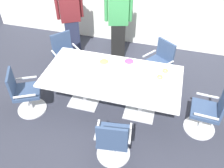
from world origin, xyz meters
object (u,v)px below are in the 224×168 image
at_px(office_chair_2, 66,57).
at_px(napkin_pile, 66,67).
at_px(office_chair_0, 208,114).
at_px(person_standing_1, 118,20).
at_px(office_chair_3, 25,94).
at_px(person_standing_0, 71,17).
at_px(snack_bowl_candy_mix, 129,62).
at_px(office_chair_1, 159,65).
at_px(snack_bowl_cookies, 104,62).
at_px(plate_stack, 113,81).
at_px(donut_platter, 167,76).
at_px(office_chair_4, 113,141).
at_px(conference_table, 112,81).

bearing_deg(office_chair_2, napkin_pile, 67.39).
bearing_deg(office_chair_0, person_standing_1, 51.70).
xyz_separation_m(office_chair_3, person_standing_0, (0.08, 2.09, 0.52)).
bearing_deg(snack_bowl_candy_mix, office_chair_1, 50.17).
relative_size(snack_bowl_cookies, plate_stack, 0.88).
bearing_deg(donut_platter, office_chair_1, 104.12).
xyz_separation_m(office_chair_4, person_standing_1, (-0.63, 2.75, 0.54)).
height_order(office_chair_3, snack_bowl_candy_mix, office_chair_3).
xyz_separation_m(office_chair_0, office_chair_3, (-3.19, -0.39, 0.00)).
height_order(conference_table, office_chair_2, office_chair_2).
relative_size(conference_table, person_standing_1, 1.33).
bearing_deg(conference_table, donut_platter, 12.71).
xyz_separation_m(office_chair_3, person_standing_1, (1.18, 2.19, 0.54)).
bearing_deg(person_standing_0, snack_bowl_candy_mix, 114.46).
distance_m(office_chair_0, snack_bowl_candy_mix, 1.61).
height_order(office_chair_2, donut_platter, office_chair_2).
bearing_deg(conference_table, office_chair_0, -4.62).
bearing_deg(office_chair_3, snack_bowl_candy_mix, 91.21).
height_order(office_chair_1, plate_stack, office_chair_1).
bearing_deg(office_chair_4, office_chair_0, 26.90).
bearing_deg(donut_platter, office_chair_2, 165.94).
bearing_deg(snack_bowl_cookies, person_standing_1, 93.47).
height_order(person_standing_1, plate_stack, person_standing_1).
bearing_deg(snack_bowl_candy_mix, person_standing_1, 112.41).
height_order(office_chair_1, person_standing_1, person_standing_1).
height_order(snack_bowl_candy_mix, napkin_pile, snack_bowl_candy_mix).
xyz_separation_m(office_chair_2, person_standing_1, (0.93, 0.91, 0.54)).
bearing_deg(office_chair_3, office_chair_4, 46.36).
distance_m(office_chair_4, plate_stack, 1.03).
xyz_separation_m(office_chair_0, snack_bowl_candy_mix, (-1.47, 0.51, 0.40)).
xyz_separation_m(office_chair_3, napkin_pile, (0.65, 0.50, 0.37)).
xyz_separation_m(office_chair_4, plate_stack, (-0.25, 0.93, 0.37)).
height_order(snack_bowl_cookies, napkin_pile, snack_bowl_cookies).
distance_m(office_chair_3, snack_bowl_cookies, 1.55).
distance_m(conference_table, snack_bowl_cookies, 0.40).
distance_m(office_chair_1, snack_bowl_cookies, 1.26).
bearing_deg(office_chair_4, conference_table, 98.47).
xyz_separation_m(office_chair_2, office_chair_3, (-0.25, -1.28, 0.00)).
height_order(conference_table, napkin_pile, napkin_pile).
xyz_separation_m(office_chair_1, person_standing_0, (-2.15, 0.57, 0.52)).
height_order(office_chair_1, snack_bowl_candy_mix, office_chair_1).
height_order(office_chair_4, napkin_pile, office_chair_4).
height_order(snack_bowl_cookies, snack_bowl_candy_mix, snack_bowl_candy_mix).
height_order(person_standing_0, napkin_pile, person_standing_0).
relative_size(office_chair_2, office_chair_3, 1.00).
distance_m(office_chair_3, snack_bowl_candy_mix, 1.98).
relative_size(office_chair_2, plate_stack, 4.43).
distance_m(office_chair_2, napkin_pile, 0.95).
bearing_deg(snack_bowl_candy_mix, office_chair_3, -152.24).
height_order(office_chair_1, person_standing_0, person_standing_0).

